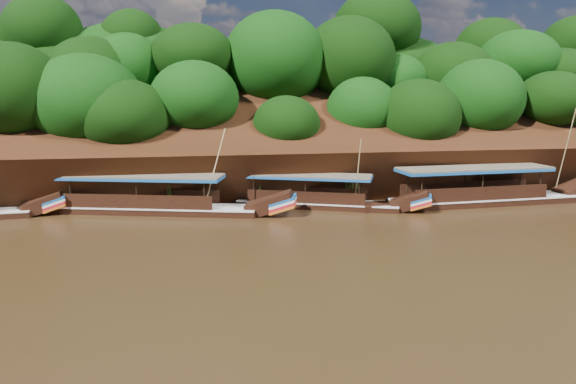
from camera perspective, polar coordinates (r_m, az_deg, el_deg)
name	(u,v)px	position (r m, az deg, el deg)	size (l,w,h in m)	color
ground	(394,235)	(31.85, 10.70, -4.34)	(160.00, 160.00, 0.00)	black
riverbank	(308,155)	(53.01, 2.01, 3.73)	(120.00, 30.06, 19.40)	black
boat_0	(495,195)	(42.42, 20.24, -0.32)	(16.60, 3.42, 7.25)	black
boat_1	(327,200)	(38.51, 4.01, -0.86)	(12.85, 6.74, 5.30)	black
boat_2	(167,205)	(37.59, -12.15, -1.26)	(15.97, 6.34, 6.04)	black
reeds	(306,191)	(39.74, 1.85, 0.09)	(48.50, 2.45, 2.19)	#2A5715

